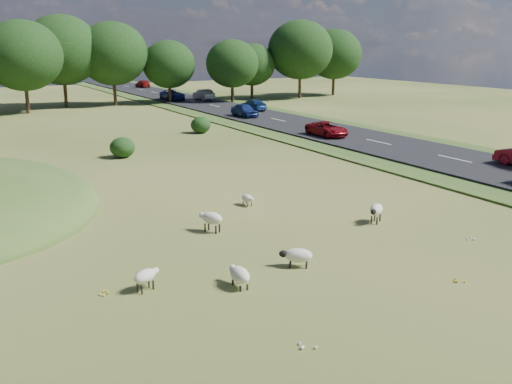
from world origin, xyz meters
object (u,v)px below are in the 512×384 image
car_1 (244,110)px  car_2 (327,129)px  sheep_5 (376,210)px  car_0 (143,84)px  sheep_2 (239,275)px  car_5 (173,95)px  car_3 (253,105)px  sheep_1 (248,199)px  sheep_3 (297,255)px  sheep_4 (146,276)px  sheep_0 (211,218)px  car_7 (204,95)px

car_1 → car_2: size_ratio=0.95×
sheep_5 → car_0: size_ratio=0.27×
sheep_2 → car_5: size_ratio=0.24×
car_2 → car_3: 20.88m
sheep_1 → sheep_3: 8.53m
car_3 → car_5: (-3.80, 17.21, 0.06)m
sheep_4 → sheep_0: bearing=21.8°
car_1 → car_5: size_ratio=0.82×
car_5 → car_7: car_7 is taller
sheep_1 → sheep_3: (-2.26, -8.23, 0.09)m
sheep_4 → car_7: bearing=40.8°
car_1 → car_0: bearing=85.5°
sheep_1 → car_0: (19.75, 78.72, 0.53)m
sheep_5 → car_3: (15.91, 41.35, 0.29)m
car_3 → car_5: car_5 is taller
sheep_4 → car_5: 65.20m
sheep_1 → car_5: bearing=160.6°
sheep_1 → sheep_2: 10.11m
sheep_0 → sheep_5: size_ratio=1.06×
sheep_1 → car_7: bearing=156.1°
car_2 → sheep_4: bearing=-136.0°
sheep_5 → car_1: car_1 is taller
car_5 → sheep_0: bearing=-109.0°
car_0 → car_7: 27.94m
sheep_2 → sheep_3: size_ratio=1.00×
car_1 → car_3: 6.32m
car_3 → car_7: bearing=-90.0°
sheep_1 → car_7: 54.49m
car_7 → sheep_4: bearing=64.7°
sheep_2 → car_0: size_ratio=0.28×
car_5 → car_3: bearing=-77.5°
sheep_0 → sheep_2: (-1.60, -5.82, -0.17)m
sheep_2 → sheep_5: 9.43m
sheep_3 → car_2: 29.84m
sheep_3 → sheep_5: size_ratio=1.02×
car_7 → car_5: bearing=-31.9°
sheep_2 → car_5: 65.38m
car_2 → sheep_0: bearing=-136.4°
sheep_4 → car_2: size_ratio=0.25×
sheep_3 → car_5: car_5 is taller
sheep_1 → car_5: (15.95, 53.14, 0.60)m
car_2 → car_7: bearing=83.9°
car_5 → car_7: 4.48m
sheep_2 → sheep_5: sheep_5 is taller
car_1 → sheep_2: bearing=-117.8°
sheep_2 → car_2: car_2 is taller
sheep_0 → sheep_5: bearing=-136.4°
car_0 → car_3: (0.00, -42.79, 0.01)m
sheep_0 → car_7: (23.11, 53.77, 0.38)m
sheep_5 → car_3: size_ratio=0.27×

